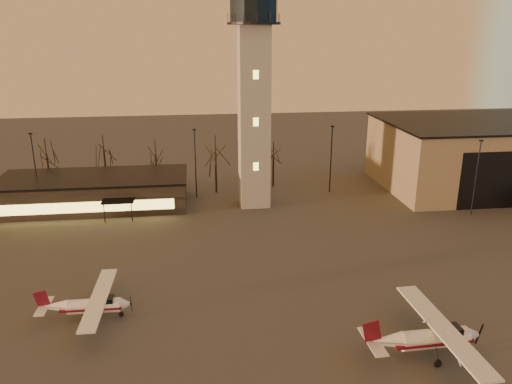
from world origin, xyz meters
TOP-DOWN VIEW (x-y plane):
  - ground at (0.00, 0.00)m, footprint 220.00×220.00m
  - control_tower at (0.00, 30.00)m, footprint 6.80×6.80m
  - hangar at (36.00, 33.98)m, footprint 30.60×20.60m
  - terminal at (-21.99, 31.98)m, footprint 25.40×12.20m
  - light_poles at (0.50, 31.00)m, footprint 58.50×12.25m
  - tree_row at (-13.70, 39.16)m, footprint 37.20×9.20m
  - cessna_front at (9.23, -5.76)m, footprint 9.84×12.44m
  - cessna_rear at (-16.92, 2.65)m, footprint 8.22×10.40m

SIDE VIEW (x-z plane):
  - ground at x=0.00m, z-range 0.00..0.00m
  - cessna_rear at x=-16.92m, z-range -0.45..2.42m
  - cessna_front at x=9.23m, z-range -0.54..2.89m
  - terminal at x=-21.99m, z-range 0.01..4.31m
  - hangar at x=36.00m, z-range 0.00..10.30m
  - light_poles at x=0.50m, z-range 0.34..10.48m
  - tree_row at x=-13.70m, z-range 1.54..10.34m
  - control_tower at x=0.00m, z-range 0.03..32.63m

